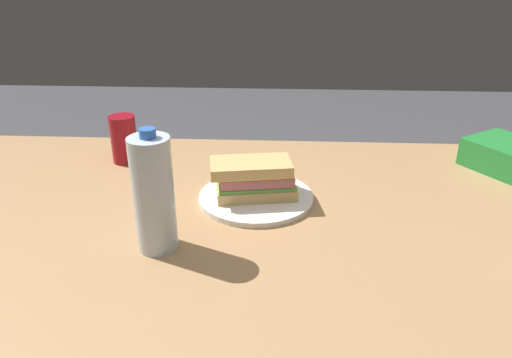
# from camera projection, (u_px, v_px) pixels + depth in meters

# --- Properties ---
(dining_table) EXTENTS (1.69, 1.06, 0.73)m
(dining_table) POSITION_uv_depth(u_px,v_px,m) (277.00, 273.00, 0.95)
(dining_table) COLOR tan
(dining_table) RESTS_ON ground_plane
(paper_plate) EXTENTS (0.25, 0.25, 0.01)m
(paper_plate) POSITION_uv_depth(u_px,v_px,m) (256.00, 197.00, 1.06)
(paper_plate) COLOR white
(paper_plate) RESTS_ON dining_table
(sandwich) EXTENTS (0.19, 0.12, 0.08)m
(sandwich) POSITION_uv_depth(u_px,v_px,m) (254.00, 178.00, 1.04)
(sandwich) COLOR #DBB26B
(sandwich) RESTS_ON paper_plate
(soda_can_red) EXTENTS (0.07, 0.07, 0.12)m
(soda_can_red) POSITION_uv_depth(u_px,v_px,m) (124.00, 139.00, 1.23)
(soda_can_red) COLOR maroon
(soda_can_red) RESTS_ON dining_table
(water_bottle_tall) EXTENTS (0.07, 0.07, 0.23)m
(water_bottle_tall) POSITION_uv_depth(u_px,v_px,m) (154.00, 194.00, 0.84)
(water_bottle_tall) COLOR silver
(water_bottle_tall) RESTS_ON dining_table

